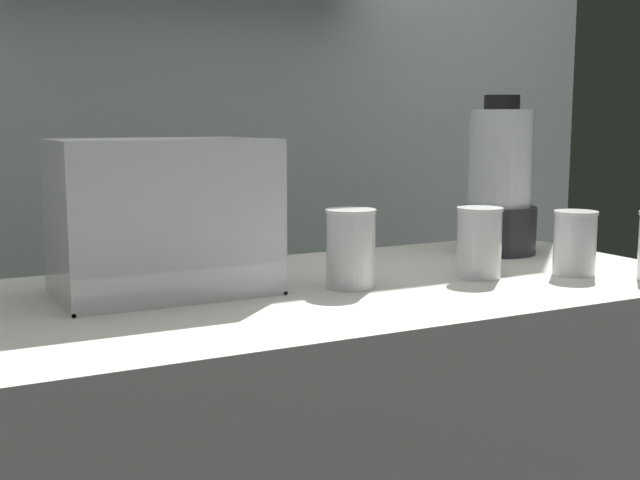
{
  "coord_description": "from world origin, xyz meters",
  "views": [
    {
      "loc": [
        -0.64,
        -1.22,
        1.18
      ],
      "look_at": [
        0.0,
        0.0,
        0.98
      ],
      "focal_mm": 45.96,
      "sensor_mm": 36.0,
      "label": 1
    }
  ],
  "objects_px": {
    "juice_cup_orange_left": "(479,247)",
    "carrot_display_bin": "(165,245)",
    "juice_cup_carrot_middle": "(575,246)",
    "juice_cup_orange_far_left": "(351,254)",
    "blender_pitcher": "(499,187)"
  },
  "relations": [
    {
      "from": "juice_cup_orange_left",
      "to": "carrot_display_bin",
      "type": "bearing_deg",
      "value": 165.81
    },
    {
      "from": "carrot_display_bin",
      "to": "juice_cup_carrot_middle",
      "type": "distance_m",
      "value": 0.74
    },
    {
      "from": "juice_cup_carrot_middle",
      "to": "juice_cup_orange_far_left",
      "type": "bearing_deg",
      "value": 168.5
    },
    {
      "from": "blender_pitcher",
      "to": "juice_cup_orange_far_left",
      "type": "xyz_separation_m",
      "value": [
        -0.46,
        -0.17,
        -0.08
      ]
    },
    {
      "from": "juice_cup_orange_far_left",
      "to": "juice_cup_carrot_middle",
      "type": "bearing_deg",
      "value": -11.5
    },
    {
      "from": "blender_pitcher",
      "to": "juice_cup_orange_far_left",
      "type": "height_order",
      "value": "blender_pitcher"
    },
    {
      "from": "juice_cup_orange_left",
      "to": "juice_cup_carrot_middle",
      "type": "bearing_deg",
      "value": -18.43
    },
    {
      "from": "carrot_display_bin",
      "to": "juice_cup_carrot_middle",
      "type": "bearing_deg",
      "value": -15.24
    },
    {
      "from": "blender_pitcher",
      "to": "juice_cup_carrot_middle",
      "type": "xyz_separation_m",
      "value": [
        -0.03,
        -0.26,
        -0.09
      ]
    },
    {
      "from": "juice_cup_orange_far_left",
      "to": "juice_cup_carrot_middle",
      "type": "height_order",
      "value": "juice_cup_orange_far_left"
    },
    {
      "from": "juice_cup_orange_far_left",
      "to": "juice_cup_carrot_middle",
      "type": "xyz_separation_m",
      "value": [
        0.42,
        -0.09,
        -0.01
      ]
    },
    {
      "from": "blender_pitcher",
      "to": "juice_cup_orange_left",
      "type": "relative_size",
      "value": 2.62
    },
    {
      "from": "carrot_display_bin",
      "to": "juice_cup_carrot_middle",
      "type": "xyz_separation_m",
      "value": [
        0.71,
        -0.19,
        -0.03
      ]
    },
    {
      "from": "carrot_display_bin",
      "to": "juice_cup_orange_far_left",
      "type": "height_order",
      "value": "carrot_display_bin"
    },
    {
      "from": "carrot_display_bin",
      "to": "juice_cup_orange_left",
      "type": "bearing_deg",
      "value": -14.19
    }
  ]
}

